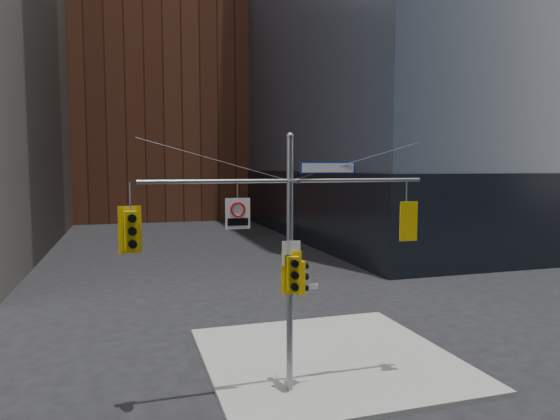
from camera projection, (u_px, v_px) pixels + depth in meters
sidewalk_corner at (328, 358)px, 16.49m from camera, size 8.00×8.00×0.15m
podium_ne at (459, 201)px, 50.52m from camera, size 36.40×36.40×6.00m
brick_midrise at (158, 110)px, 66.14m from camera, size 26.00×20.00×28.00m
signal_assembly at (290, 239)px, 13.62m from camera, size 8.00×0.80×7.30m
traffic_light_west_arm at (131, 230)px, 12.38m from camera, size 0.57×0.50×1.20m
traffic_light_east_arm at (406, 221)px, 14.64m from camera, size 0.55×0.44×1.16m
traffic_light_pole_side at (301, 277)px, 13.82m from camera, size 0.39×0.34×0.94m
traffic_light_pole_front at (293, 274)px, 13.44m from camera, size 0.57×0.46×1.18m
street_sign_blade at (328, 168)px, 13.78m from camera, size 1.69×0.16×0.33m
regulatory_sign_arm at (238, 213)px, 13.11m from camera, size 0.66×0.11×0.82m
regulatory_sign_pole at (291, 254)px, 13.55m from camera, size 0.52×0.05×0.68m
street_blade_ew at (305, 287)px, 13.88m from camera, size 0.76×0.03×0.15m
street_blade_ns at (285, 288)px, 14.18m from camera, size 0.06×0.70×0.14m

